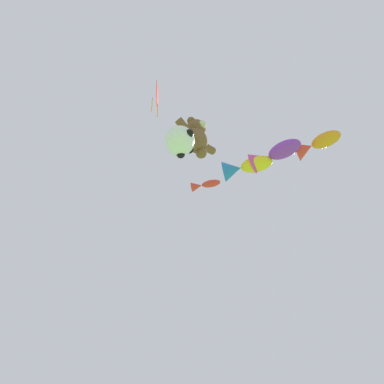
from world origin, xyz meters
The scene contains 7 objects.
teddy_bear_kite centered at (0.61, 4.63, 12.10)m, with size 2.18×0.96×2.22m.
soccer_ball_kite centered at (-0.27, 4.62, 10.72)m, with size 1.21×1.20×1.11m.
fish_kite_crimson centered at (2.96, 6.38, 12.51)m, with size 1.07×1.43×0.47m.
fish_kite_goldfin centered at (4.05, 4.63, 13.36)m, with size 1.96×2.57×1.03m.
fish_kite_violet centered at (4.49, 3.26, 13.46)m, with size 1.50×2.60×1.06m.
fish_kite_tangerine centered at (5.50, 1.50, 13.59)m, with size 1.32×2.22×0.92m.
diamond_kite centered at (-1.07, 5.47, 14.58)m, with size 0.99×1.03×2.76m.
Camera 1 is at (-4.03, 0.32, 1.43)m, focal length 28.00 mm.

